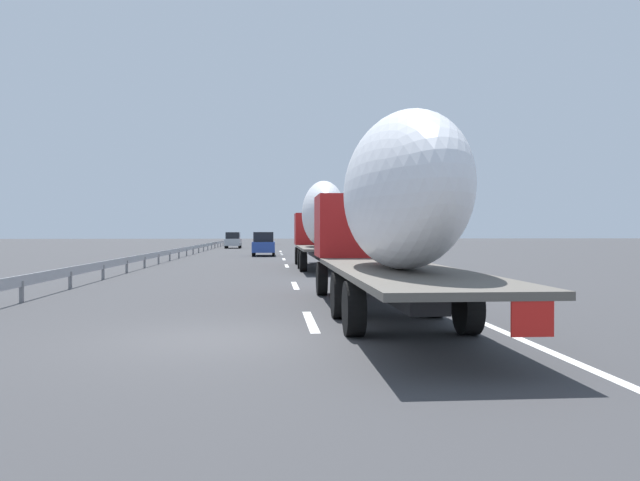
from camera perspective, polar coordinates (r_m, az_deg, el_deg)
The scene contains 22 objects.
ground_plane at distance 51.32m, azimuth -5.58°, elevation -1.40°, with size 260.00×260.00×0.00m, color #38383A.
lane_stripe_0 at distance 13.44m, azimuth -0.90°, elevation -7.58°, with size 3.20×0.20×0.01m, color white.
lane_stripe_1 at distance 22.33m, azimuth -2.35°, elevation -4.24°, with size 3.20×0.20×0.01m, color white.
lane_stripe_2 at distance 35.21m, azimuth -3.14°, elevation -2.39°, with size 3.20×0.20×0.01m, color white.
lane_stripe_3 at distance 43.87m, azimuth -3.41°, elevation -1.76°, with size 3.20×0.20×0.01m, color white.
lane_stripe_4 at distance 53.62m, azimuth -3.61°, elevation -1.30°, with size 3.20×0.20×0.01m, color white.
lane_stripe_5 at distance 55.08m, azimuth -3.63°, elevation -1.24°, with size 3.20×0.20×0.01m, color white.
lane_stripe_6 at distance 61.79m, azimuth -3.72°, elevation -1.02°, with size 3.20×0.20×0.01m, color white.
edge_line_right at distance 56.49m, azimuth 0.11°, elevation -1.19°, with size 110.00×0.20×0.01m, color white.
truck_lead at distance 32.60m, azimuth 0.14°, elevation 1.83°, with size 12.69×2.55×4.59m.
truck_trailing at distance 13.92m, azimuth 6.42°, elevation 2.88°, with size 13.94×2.55×4.37m.
car_silver_hatch at distance 74.68m, azimuth -8.15°, elevation 0.03°, with size 4.59×1.85×1.94m.
car_red_compact at distance 98.85m, azimuth -5.01°, elevation 0.19°, with size 4.63×1.75×1.78m.
car_blue_sedan at distance 50.24m, azimuth -5.31°, elevation -0.33°, with size 4.54×1.84×1.96m.
car_white_van at distance 87.52m, azimuth -5.02°, elevation 0.12°, with size 4.01×1.79×1.85m.
road_sign at distance 54.33m, azimuth 1.56°, elevation 1.18°, with size 0.10×0.90×3.38m.
tree_0 at distance 70.12m, azimuth 5.50°, elevation 2.01°, with size 2.54×2.54×5.30m.
tree_1 at distance 98.69m, azimuth 2.38°, elevation 2.12°, with size 3.67×3.67×6.83m.
tree_2 at distance 71.35m, azimuth 4.84°, elevation 2.60°, with size 3.26×3.26×6.56m.
tree_3 at distance 98.75m, azimuth 2.37°, elevation 2.18°, with size 2.96×2.96×6.78m.
tree_4 at distance 51.38m, azimuth 5.86°, elevation 2.42°, with size 2.74×2.74×5.49m.
guardrail_median at distance 54.73m, azimuth -11.81°, elevation -0.67°, with size 94.00×0.10×0.76m.
Camera 1 is at (-11.27, -0.97, 1.96)m, focal length 34.14 mm.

